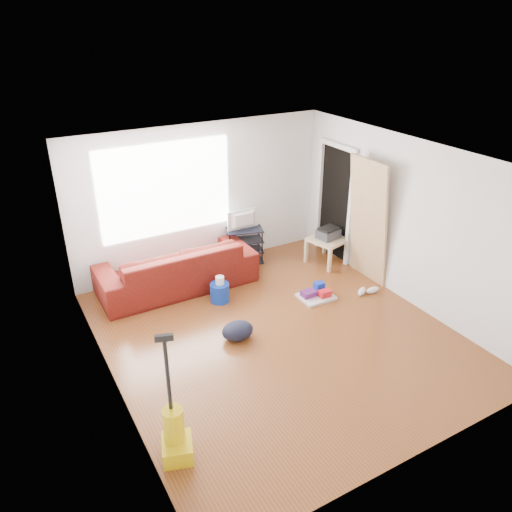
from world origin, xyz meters
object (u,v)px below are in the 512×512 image
side_table (328,242)px  cleaning_tray (316,294)px  vacuum (175,435)px  sofa (178,287)px  tv_stand (245,245)px  backpack (238,338)px  bucket (220,301)px

side_table → cleaning_tray: (-0.88, -0.92, -0.34)m
vacuum → cleaning_tray: bearing=49.3°
sofa → tv_stand: 1.45m
sofa → side_table: bearing=169.9°
side_table → vacuum: bearing=-145.1°
backpack → vacuum: bearing=-135.2°
sofa → side_table: side_table is taller
side_table → backpack: bearing=-152.7°
tv_stand → vacuum: size_ratio=0.49×
cleaning_tray → bucket: bearing=154.5°
cleaning_tray → sofa: bearing=142.1°
tv_stand → side_table: (1.27, -0.74, 0.07)m
bucket → vacuum: size_ratio=0.21×
sofa → bucket: sofa is taller
tv_stand → backpack: 2.37m
vacuum → bucket: bearing=74.2°
cleaning_tray → vacuum: size_ratio=0.37×
bucket → cleaning_tray: (1.38, -0.66, 0.06)m
tv_stand → vacuum: vacuum is taller
tv_stand → cleaning_tray: size_ratio=1.33×
tv_stand → bucket: tv_stand is taller
side_table → vacuum: (-3.95, -2.76, -0.13)m
sofa → tv_stand: (1.39, 0.27, 0.32)m
tv_stand → backpack: (-1.20, -2.02, -0.32)m
vacuum → backpack: bearing=63.4°
tv_stand → backpack: tv_stand is taller
sofa → side_table: (2.66, -0.47, 0.40)m
vacuum → side_table: bearing=53.2°
cleaning_tray → vacuum: (-3.07, -1.84, 0.21)m
cleaning_tray → side_table: bearing=46.1°
sofa → tv_stand: tv_stand is taller
backpack → bucket: bearing=77.6°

